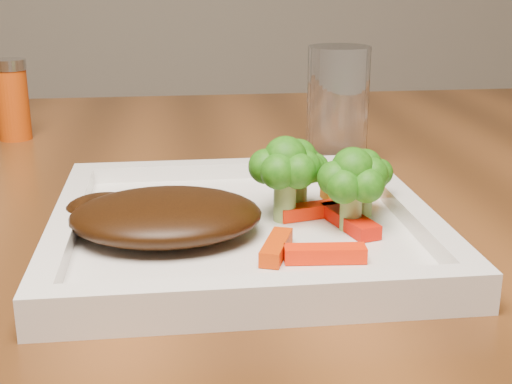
{
  "coord_description": "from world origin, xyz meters",
  "views": [
    {
      "loc": [
        0.29,
        -0.47,
        0.94
      ],
      "look_at": [
        0.35,
        0.01,
        0.79
      ],
      "focal_mm": 50.0,
      "sensor_mm": 36.0,
      "label": 1
    }
  ],
  "objects": [
    {
      "name": "plate",
      "position": [
        0.34,
        0.01,
        0.76
      ],
      "size": [
        0.27,
        0.27,
        0.01
      ],
      "primitive_type": "cube",
      "color": "white",
      "rests_on": "dining_table"
    },
    {
      "name": "steak",
      "position": [
        0.28,
        -0.0,
        0.78
      ],
      "size": [
        0.14,
        0.11,
        0.03
      ],
      "primitive_type": "ellipsoid",
      "rotation": [
        0.0,
        0.0,
        -0.02
      ],
      "color": "black",
      "rests_on": "plate"
    },
    {
      "name": "broccoli_0",
      "position": [
        0.38,
        0.04,
        0.8
      ],
      "size": [
        0.07,
        0.07,
        0.07
      ],
      "primitive_type": null,
      "rotation": [
        0.0,
        0.0,
        0.39
      ],
      "color": "#126811",
      "rests_on": "plate"
    },
    {
      "name": "broccoli_1",
      "position": [
        0.43,
        0.02,
        0.79
      ],
      "size": [
        0.06,
        0.06,
        0.06
      ],
      "primitive_type": null,
      "rotation": [
        0.0,
        0.0,
        -0.43
      ],
      "color": "#296E12",
      "rests_on": "plate"
    },
    {
      "name": "broccoli_2",
      "position": [
        0.41,
        -0.01,
        0.79
      ],
      "size": [
        0.07,
        0.07,
        0.06
      ],
      "primitive_type": null,
      "rotation": [
        0.0,
        0.0,
        -0.38
      ],
      "color": "#246811",
      "rests_on": "plate"
    },
    {
      "name": "broccoli_3",
      "position": [
        0.37,
        0.02,
        0.79
      ],
      "size": [
        0.07,
        0.07,
        0.06
      ],
      "primitive_type": null,
      "rotation": [
        0.0,
        0.0,
        -0.22
      ],
      "color": "#246A11",
      "rests_on": "plate"
    },
    {
      "name": "carrot_0",
      "position": [
        0.38,
        -0.06,
        0.77
      ],
      "size": [
        0.05,
        0.02,
        0.01
      ],
      "primitive_type": "cube",
      "rotation": [
        0.0,
        0.0,
        -0.08
      ],
      "color": "#F72404",
      "rests_on": "plate"
    },
    {
      "name": "carrot_2",
      "position": [
        0.35,
        -0.05,
        0.77
      ],
      "size": [
        0.03,
        0.05,
        0.01
      ],
      "primitive_type": "cube",
      "rotation": [
        0.0,
        0.0,
        1.22
      ],
      "color": "#CB3403",
      "rests_on": "plate"
    },
    {
      "name": "carrot_3",
      "position": [
        0.44,
        0.07,
        0.77
      ],
      "size": [
        0.06,
        0.03,
        0.01
      ],
      "primitive_type": "cube",
      "rotation": [
        0.0,
        0.0,
        0.18
      ],
      "color": "#E06703",
      "rests_on": "plate"
    },
    {
      "name": "carrot_5",
      "position": [
        0.41,
        -0.0,
        0.77
      ],
      "size": [
        0.03,
        0.06,
        0.01
      ],
      "primitive_type": "cube",
      "rotation": [
        0.0,
        0.0,
        -1.3
      ],
      "color": "red",
      "rests_on": "plate"
    },
    {
      "name": "carrot_6",
      "position": [
        0.39,
        0.02,
        0.77
      ],
      "size": [
        0.05,
        0.03,
        0.01
      ],
      "primitive_type": "cube",
      "rotation": [
        0.0,
        0.0,
        0.25
      ],
      "color": "#FE2304",
      "rests_on": "plate"
    },
    {
      "name": "spice_shaker",
      "position": [
        0.11,
        0.36,
        0.8
      ],
      "size": [
        0.05,
        0.05,
        0.09
      ],
      "primitive_type": "cylinder",
      "rotation": [
        0.0,
        0.0,
        0.41
      ],
      "color": "#BF410A",
      "rests_on": "dining_table"
    },
    {
      "name": "drinking_glass",
      "position": [
        0.45,
        0.19,
        0.81
      ],
      "size": [
        0.07,
        0.07,
        0.12
      ],
      "primitive_type": "cylinder",
      "rotation": [
        0.0,
        0.0,
        -0.17
      ],
      "color": "white",
      "rests_on": "dining_table"
    }
  ]
}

